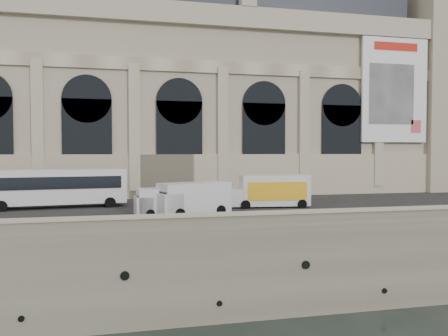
# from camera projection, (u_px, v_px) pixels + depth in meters

# --- Properties ---
(ground) EXTENTS (260.00, 260.00, 0.00)m
(ground) POSITION_uv_depth(u_px,v_px,m) (277.00, 319.00, 29.36)
(ground) COLOR black
(ground) RESTS_ON ground
(quay) EXTENTS (160.00, 70.00, 6.00)m
(quay) POSITION_uv_depth(u_px,v_px,m) (197.00, 209.00, 63.39)
(quay) COLOR gray
(quay) RESTS_ON ground
(street) EXTENTS (160.00, 24.00, 0.06)m
(street) POSITION_uv_depth(u_px,v_px,m) (230.00, 205.00, 42.79)
(street) COLOR #2D2D2D
(street) RESTS_ON quay
(parapet) EXTENTS (160.00, 1.40, 1.21)m
(parapet) POSITION_uv_depth(u_px,v_px,m) (275.00, 220.00, 29.70)
(parapet) COLOR gray
(parapet) RESTS_ON quay
(museum) EXTENTS (69.00, 18.70, 29.10)m
(museum) POSITION_uv_depth(u_px,v_px,m) (156.00, 88.00, 57.44)
(museum) COLOR tan
(museum) RESTS_ON quay
(clock_pavilion) EXTENTS (13.00, 14.72, 36.70)m
(clock_pavilion) POSITION_uv_depth(u_px,v_px,m) (436.00, 68.00, 63.10)
(clock_pavilion) COLOR tan
(clock_pavilion) RESTS_ON quay
(bus_left) EXTENTS (12.55, 3.89, 3.64)m
(bus_left) POSITION_uv_depth(u_px,v_px,m) (58.00, 187.00, 40.64)
(bus_left) COLOR silver
(bus_left) RESTS_ON quay
(van_b) EXTENTS (5.29, 2.55, 2.27)m
(van_b) POSITION_uv_depth(u_px,v_px,m) (164.00, 202.00, 36.08)
(van_b) COLOR silver
(van_b) RESTS_ON quay
(van_c) EXTENTS (6.54, 4.18, 2.73)m
(van_c) POSITION_uv_depth(u_px,v_px,m) (190.00, 199.00, 36.06)
(van_c) COLOR silver
(van_c) RESTS_ON quay
(box_truck) EXTENTS (7.88, 3.37, 3.09)m
(box_truck) POSITION_uv_depth(u_px,v_px,m) (270.00, 191.00, 41.42)
(box_truck) COLOR silver
(box_truck) RESTS_ON quay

